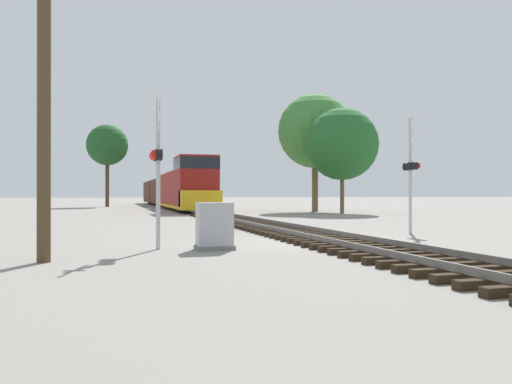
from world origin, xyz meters
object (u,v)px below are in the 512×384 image
utility_pole (44,75)px  tree_far_right (342,144)px  tree_mid_background (315,131)px  crossing_signal_far (411,168)px  crossing_signal_near (157,159)px  relay_cabinet (214,226)px  tree_deep_background (107,145)px  freight_train (169,191)px

utility_pole → tree_far_right: (19.03, 23.97, 1.28)m
tree_far_right → utility_pole: bearing=-128.5°
tree_mid_background → crossing_signal_far: bearing=-104.2°
crossing_signal_near → relay_cabinet: crossing_signal_near is taller
crossing_signal_near → tree_far_right: tree_far_right is taller
crossing_signal_near → tree_far_right: 27.61m
crossing_signal_far → utility_pole: size_ratio=0.57×
tree_far_right → crossing_signal_far: bearing=-108.6°
tree_mid_background → crossing_signal_near: bearing=-121.1°
tree_far_right → tree_mid_background: 4.62m
tree_deep_background → freight_train: bearing=-25.2°
freight_train → tree_mid_background: (10.56, -18.41, 5.11)m
freight_train → tree_far_right: 25.54m
utility_pole → tree_deep_background: (0.98, 50.01, 3.14)m
crossing_signal_near → crossing_signal_far: crossing_signal_far is taller
tree_far_right → tree_deep_background: (-18.05, 26.04, 1.87)m
freight_train → crossing_signal_far: (4.59, -41.96, 0.66)m
freight_train → crossing_signal_far: bearing=-83.8°
relay_cabinet → tree_deep_background: tree_deep_background is taller
utility_pole → tree_mid_background: size_ratio=0.80×
crossing_signal_near → freight_train: bearing=174.6°
tree_mid_background → utility_pole: bearing=-123.2°
relay_cabinet → tree_deep_background: bearing=93.8°
utility_pole → tree_mid_background: bearing=56.8°
utility_pole → tree_far_right: bearing=51.5°
utility_pole → tree_far_right: tree_far_right is taller
crossing_signal_far → tree_mid_background: (5.97, 23.54, 4.45)m
tree_far_right → tree_deep_background: bearing=124.7°
relay_cabinet → tree_mid_background: bearing=61.9°
relay_cabinet → tree_mid_background: tree_mid_background is taller
tree_far_right → crossing_signal_near: bearing=-126.6°
tree_far_right → tree_mid_background: tree_mid_background is taller
tree_mid_background → relay_cabinet: bearing=-118.1°
relay_cabinet → crossing_signal_far: bearing=21.7°
relay_cabinet → freight_train: bearing=85.2°
crossing_signal_near → utility_pole: bearing=-52.5°
crossing_signal_near → tree_far_right: size_ratio=0.52×
relay_cabinet → tree_mid_background: (14.37, 26.89, 6.36)m
relay_cabinet → utility_pole: size_ratio=0.16×
tree_deep_background → tree_mid_background: bearing=-51.0°
crossing_signal_near → utility_pole: size_ratio=0.54×
crossing_signal_near → tree_mid_background: size_ratio=0.43×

